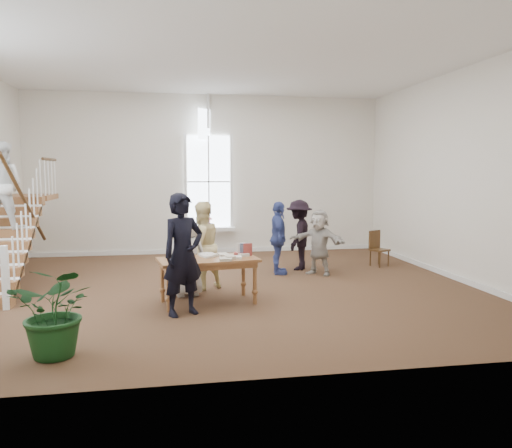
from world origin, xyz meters
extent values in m
plane|color=#412F19|center=(0.00, 0.00, 0.00)|extent=(10.00, 10.00, 0.00)
plane|color=silver|center=(0.00, 4.50, 2.25)|extent=(10.00, 0.00, 10.00)
plane|color=silver|center=(0.00, -4.50, 2.25)|extent=(10.00, 0.00, 10.00)
plane|color=silver|center=(5.00, 0.00, 2.25)|extent=(0.00, 9.00, 9.00)
plane|color=white|center=(0.00, 0.00, 4.50)|extent=(10.00, 10.00, 0.00)
cube|color=white|center=(0.00, 4.32, 0.70)|extent=(1.45, 0.28, 0.10)
plane|color=white|center=(0.00, 4.44, 2.05)|extent=(2.60, 0.00, 2.60)
plane|color=white|center=(0.00, 4.44, 3.65)|extent=(0.60, 0.60, 0.85)
cube|color=white|center=(0.00, 4.47, 0.06)|extent=(10.00, 0.04, 0.12)
imported|color=pink|center=(0.00, 4.29, 0.90)|extent=(0.17, 0.17, 0.30)
cube|color=brown|center=(-4.35, 0.40, 0.90)|extent=(1.10, 0.30, 0.20)
cube|color=brown|center=(-4.35, 0.70, 1.10)|extent=(1.10, 0.30, 0.20)
cube|color=brown|center=(-4.35, 1.00, 1.30)|extent=(1.10, 0.30, 0.20)
cube|color=brown|center=(-4.35, 1.30, 1.50)|extent=(1.10, 0.30, 0.20)
cube|color=brown|center=(-4.35, 1.60, 1.70)|extent=(1.10, 0.30, 0.20)
cube|color=brown|center=(-4.35, 2.50, 1.74)|extent=(1.10, 1.20, 0.12)
cube|color=white|center=(-3.86, -0.95, 0.55)|extent=(0.10, 0.10, 1.10)
cylinder|color=#3C2710|center=(-3.85, 0.40, 1.75)|extent=(0.07, 2.74, 1.86)
imported|color=silver|center=(-4.35, 0.70, 2.06)|extent=(0.94, 0.79, 1.72)
cube|color=brown|center=(-0.45, -1.11, 0.78)|extent=(1.85, 1.14, 0.05)
cube|color=brown|center=(-0.45, -1.11, 0.71)|extent=(1.71, 1.00, 0.10)
cylinder|color=brown|center=(-1.14, -1.56, 0.37)|extent=(0.07, 0.07, 0.76)
cylinder|color=brown|center=(0.36, -1.31, 0.37)|extent=(0.07, 0.07, 0.76)
cylinder|color=brown|center=(-1.25, -0.91, 0.37)|extent=(0.07, 0.07, 0.76)
cylinder|color=brown|center=(0.25, -0.66, 0.37)|extent=(0.07, 0.07, 0.76)
cube|color=silver|center=(-0.82, -1.23, 0.82)|extent=(0.21, 0.28, 0.03)
cube|color=beige|center=(-0.88, -1.13, 0.82)|extent=(0.26, 0.26, 0.03)
cube|color=tan|center=(-0.88, -1.39, 0.84)|extent=(0.24, 0.23, 0.06)
cube|color=silver|center=(0.19, -0.94, 0.83)|extent=(0.24, 0.31, 0.05)
cube|color=#4C5972|center=(-0.97, -0.94, 0.84)|extent=(0.20, 0.21, 0.06)
cube|color=maroon|center=(0.15, -0.90, 0.84)|extent=(0.23, 0.20, 0.06)
cube|color=white|center=(-0.15, -0.79, 0.82)|extent=(0.24, 0.26, 0.02)
cube|color=#BFB299|center=(-0.07, -1.22, 0.84)|extent=(0.20, 0.27, 0.06)
cube|color=silver|center=(-0.47, -0.97, 0.83)|extent=(0.25, 0.33, 0.04)
cube|color=beige|center=(-0.15, -0.87, 0.83)|extent=(0.20, 0.27, 0.04)
cube|color=tan|center=(-0.86, -1.02, 0.84)|extent=(0.27, 0.33, 0.05)
cube|color=silver|center=(0.02, -1.23, 0.83)|extent=(0.23, 0.20, 0.05)
cube|color=#4C5972|center=(-1.00, -1.36, 0.83)|extent=(0.28, 0.29, 0.04)
cube|color=maroon|center=(-0.94, -1.17, 0.82)|extent=(0.29, 0.33, 0.02)
cube|color=white|center=(-0.44, -0.81, 0.83)|extent=(0.31, 0.33, 0.04)
cube|color=#BFB299|center=(-0.16, -1.36, 0.83)|extent=(0.23, 0.26, 0.04)
cube|color=silver|center=(-0.39, -0.87, 0.83)|extent=(0.26, 0.34, 0.05)
imported|color=black|center=(-0.90, -1.76, 1.00)|extent=(0.87, 0.77, 2.00)
imported|color=beige|center=(-0.80, -0.51, 0.75)|extent=(0.81, 0.60, 1.51)
imported|color=beige|center=(-0.50, -0.01, 0.88)|extent=(1.07, 1.00, 1.75)
imported|color=#394689|center=(1.32, 1.17, 0.83)|extent=(0.54, 1.02, 1.66)
imported|color=black|center=(1.92, 1.62, 0.84)|extent=(1.05, 1.25, 1.67)
imported|color=#B6AFA4|center=(2.22, 0.97, 0.74)|extent=(1.30, 1.28, 1.49)
imported|color=#103412|center=(-2.51, -3.37, 0.59)|extent=(1.25, 1.15, 1.18)
cube|color=#3C2710|center=(4.00, 1.68, 0.41)|extent=(0.50, 0.50, 0.05)
cube|color=#3C2710|center=(3.93, 1.84, 0.65)|extent=(0.36, 0.19, 0.45)
cylinder|color=#3C2710|center=(3.92, 1.48, 0.20)|extent=(0.04, 0.04, 0.40)
cylinder|color=#3C2710|center=(4.20, 1.60, 0.20)|extent=(0.04, 0.04, 0.40)
cylinder|color=#3C2710|center=(3.80, 1.76, 0.20)|extent=(0.04, 0.04, 0.40)
cylinder|color=#3C2710|center=(4.08, 1.88, 0.20)|extent=(0.04, 0.04, 0.40)
camera|label=1|loc=(-1.08, -9.83, 2.33)|focal=35.00mm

